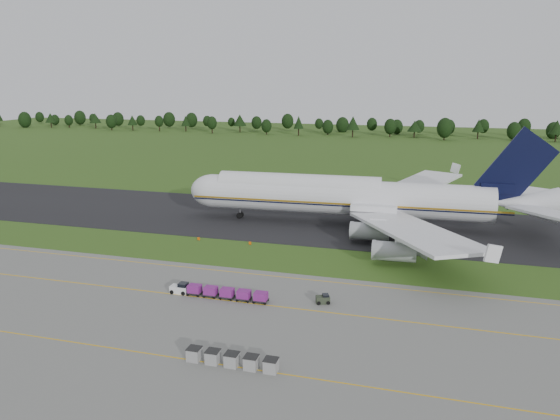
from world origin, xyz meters
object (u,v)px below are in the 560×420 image
(utility_cart, at_px, (323,300))
(edge_markers, at_px, (224,241))
(uld_row, at_px, (232,359))
(baggage_train, at_px, (217,292))
(aircraft, at_px, (353,197))

(utility_cart, xyz_separation_m, edge_markers, (-25.92, 25.13, -0.33))
(uld_row, bearing_deg, baggage_train, 117.22)
(uld_row, bearing_deg, utility_cart, 72.57)
(utility_cart, relative_size, uld_row, 0.21)
(edge_markers, bearing_deg, uld_row, -67.20)
(baggage_train, bearing_deg, uld_row, -62.78)
(utility_cart, distance_m, edge_markers, 36.11)
(aircraft, relative_size, baggage_train, 5.20)
(aircraft, bearing_deg, baggage_train, -105.62)
(utility_cart, bearing_deg, baggage_train, -171.92)
(aircraft, distance_m, baggage_train, 50.44)
(aircraft, height_order, uld_row, aircraft)
(baggage_train, height_order, edge_markers, baggage_train)
(baggage_train, xyz_separation_m, edge_markers, (-9.78, 27.42, -0.66))
(aircraft, height_order, edge_markers, aircraft)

